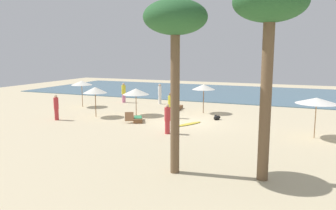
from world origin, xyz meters
name	(u,v)px	position (x,y,z in m)	size (l,w,h in m)	color
ground_plane	(187,122)	(0.00, 0.00, 0.00)	(60.00, 60.00, 0.00)	beige
ocean_water	(237,93)	(0.00, 17.00, 0.03)	(48.00, 16.00, 0.06)	#476B7F
umbrella_0	(82,83)	(-10.42, 2.67, 2.04)	(1.79, 1.79, 2.22)	olive
umbrella_1	(317,101)	(7.75, -1.23, 2.06)	(2.20, 2.20, 2.22)	olive
umbrella_2	(136,92)	(-4.33, 0.94, 1.77)	(1.95, 1.95, 1.99)	brown
umbrella_3	(204,87)	(0.01, 3.71, 2.01)	(1.75, 1.75, 2.21)	brown
umbrella_4	(95,90)	(-6.76, -0.68, 1.95)	(1.71, 1.71, 2.17)	brown
lounger_1	(137,119)	(-3.21, -1.04, 0.18)	(1.30, 1.77, 0.69)	brown
lounger_2	(176,108)	(-2.46, 4.37, 0.17)	(0.67, 1.67, 0.73)	brown
person_0	(124,93)	(-8.33, 6.07, 0.91)	(0.47, 0.47, 1.82)	#D17299
person_1	(160,94)	(-4.89, 6.53, 0.93)	(0.41, 0.41, 1.82)	white
person_2	(167,119)	(-0.03, -3.38, 0.87)	(0.47, 0.47, 1.72)	#BF3338
person_3	(56,107)	(-8.57, -2.70, 0.89)	(0.34, 0.34, 1.76)	#BF3338
person_4	(171,105)	(-1.58, 0.93, 0.91)	(0.48, 0.48, 1.81)	#BF3338
palm_0	(270,11)	(5.88, -8.48, 6.02)	(2.56, 2.56, 7.05)	brown
palm_2	(175,24)	(2.63, -9.02, 5.64)	(2.36, 2.36, 6.55)	brown
dog	(217,117)	(1.60, 1.60, 0.16)	(0.55, 0.63, 0.31)	black
surfboard	(189,124)	(0.33, -0.57, 0.04)	(1.32, 2.10, 0.07)	gold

